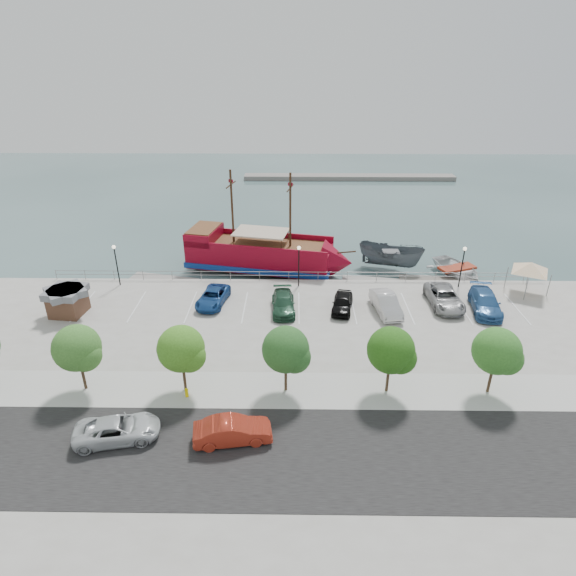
{
  "coord_description": "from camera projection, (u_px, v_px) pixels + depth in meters",
  "views": [
    {
      "loc": [
        -0.49,
        -36.83,
        21.32
      ],
      "look_at": [
        -1.0,
        2.0,
        2.0
      ],
      "focal_mm": 30.0,
      "sensor_mm": 36.0,
      "label": 1
    }
  ],
  "objects": [
    {
      "name": "parked_car_f",
      "position": [
        386.0,
        304.0,
        43.15
      ],
      "size": [
        2.48,
        5.27,
        1.67
      ],
      "primitive_type": "imported",
      "rotation": [
        0.0,
        0.0,
        0.14
      ],
      "color": "beige",
      "rests_on": "land_slab"
    },
    {
      "name": "street_van",
      "position": [
        117.0,
        429.0,
        29.07
      ],
      "size": [
        5.42,
        3.32,
        1.4
      ],
      "primitive_type": "imported",
      "rotation": [
        0.0,
        0.0,
        1.78
      ],
      "color": "silver",
      "rests_on": "street"
    },
    {
      "name": "parked_car_e",
      "position": [
        342.0,
        303.0,
        43.54
      ],
      "size": [
        2.48,
        4.55,
        1.47
      ],
      "primitive_type": "imported",
      "rotation": [
        0.0,
        0.0,
        -0.18
      ],
      "color": "black",
      "rests_on": "land_slab"
    },
    {
      "name": "tree_f",
      "position": [
        499.0,
        353.0,
        31.82
      ],
      "size": [
        3.3,
        3.2,
        5.0
      ],
      "color": "#473321",
      "rests_on": "sidewalk"
    },
    {
      "name": "tree_b",
      "position": [
        79.0,
        350.0,
        32.15
      ],
      "size": [
        3.3,
        3.2,
        5.0
      ],
      "color": "#473321",
      "rests_on": "sidewalk"
    },
    {
      "name": "parked_car_h",
      "position": [
        485.0,
        302.0,
        43.39
      ],
      "size": [
        3.13,
        5.99,
        1.66
      ],
      "primitive_type": "imported",
      "rotation": [
        0.0,
        0.0,
        -0.15
      ],
      "color": "#2B5991",
      "rests_on": "land_slab"
    },
    {
      "name": "seawall_railing",
      "position": [
        298.0,
        276.0,
        49.21
      ],
      "size": [
        50.0,
        0.06,
        1.0
      ],
      "color": "gray",
      "rests_on": "land_slab"
    },
    {
      "name": "shed",
      "position": [
        67.0,
        300.0,
        42.67
      ],
      "size": [
        3.33,
        3.33,
        2.48
      ],
      "rotation": [
        0.0,
        0.0,
        -0.11
      ],
      "color": "brown",
      "rests_on": "land_slab"
    },
    {
      "name": "fire_hydrant",
      "position": [
        187.0,
        392.0,
        32.71
      ],
      "size": [
        0.25,
        0.25,
        0.72
      ],
      "rotation": [
        0.0,
        0.0,
        -0.07
      ],
      "color": "#F0D200",
      "rests_on": "sidewalk"
    },
    {
      "name": "patrol_boat",
      "position": [
        390.0,
        258.0,
        53.68
      ],
      "size": [
        7.81,
        5.49,
        2.83
      ],
      "primitive_type": "imported",
      "rotation": [
        0.0,
        0.0,
        1.15
      ],
      "color": "#4B5258",
      "rests_on": "ground"
    },
    {
      "name": "street",
      "position": [
        301.0,
        455.0,
        28.13
      ],
      "size": [
        100.0,
        8.0,
        0.04
      ],
      "primitive_type": "cube",
      "color": "black",
      "rests_on": "land_slab"
    },
    {
      "name": "lamp_post_left",
      "position": [
        116.0,
        258.0,
        47.18
      ],
      "size": [
        0.36,
        0.36,
        4.28
      ],
      "color": "black",
      "rests_on": "land_slab"
    },
    {
      "name": "dock_east",
      "position": [
        437.0,
        282.0,
        50.87
      ],
      "size": [
        7.96,
        3.07,
        0.44
      ],
      "primitive_type": "cube",
      "rotation": [
        0.0,
        0.0,
        -0.11
      ],
      "color": "#6C665D",
      "rests_on": "ground"
    },
    {
      "name": "dock_west",
      "position": [
        164.0,
        281.0,
        51.22
      ],
      "size": [
        7.53,
        3.68,
        0.41
      ],
      "primitive_type": "cube",
      "rotation": [
        0.0,
        0.0,
        -0.23
      ],
      "color": "gray",
      "rests_on": "ground"
    },
    {
      "name": "dock_mid",
      "position": [
        373.0,
        282.0,
        50.97
      ],
      "size": [
        6.69,
        2.79,
        0.37
      ],
      "primitive_type": "cube",
      "rotation": [
        0.0,
        0.0,
        -0.15
      ],
      "color": "gray",
      "rests_on": "ground"
    },
    {
      "name": "parked_car_c",
      "position": [
        213.0,
        297.0,
        44.63
      ],
      "size": [
        3.04,
        5.24,
        1.37
      ],
      "primitive_type": "imported",
      "rotation": [
        0.0,
        0.0,
        -0.16
      ],
      "color": "navy",
      "rests_on": "land_slab"
    },
    {
      "name": "street_sedan",
      "position": [
        233.0,
        431.0,
        28.86
      ],
      "size": [
        4.9,
        2.37,
        1.55
      ],
      "primitive_type": "imported",
      "rotation": [
        0.0,
        0.0,
        1.73
      ],
      "color": "#AE2E1B",
      "rests_on": "street"
    },
    {
      "name": "tree_d",
      "position": [
        288.0,
        351.0,
        31.98
      ],
      "size": [
        3.3,
        3.2,
        5.0
      ],
      "color": "#473321",
      "rests_on": "sidewalk"
    },
    {
      "name": "parked_car_g",
      "position": [
        444.0,
        298.0,
        44.28
      ],
      "size": [
        2.77,
        5.82,
        1.6
      ],
      "primitive_type": "imported",
      "rotation": [
        0.0,
        0.0,
        0.02
      ],
      "color": "gray",
      "rests_on": "land_slab"
    },
    {
      "name": "canopy_tent",
      "position": [
        532.0,
        262.0,
        45.69
      ],
      "size": [
        5.49,
        5.49,
        3.62
      ],
      "rotation": [
        0.0,
        0.0,
        0.32
      ],
      "color": "slate",
      "rests_on": "land_slab"
    },
    {
      "name": "lamp_post_right",
      "position": [
        463.0,
        260.0,
        46.78
      ],
      "size": [
        0.36,
        0.36,
        4.28
      ],
      "color": "black",
      "rests_on": "land_slab"
    },
    {
      "name": "speedboat",
      "position": [
        457.0,
        271.0,
        52.24
      ],
      "size": [
        6.82,
        7.93,
        1.38
      ],
      "primitive_type": "imported",
      "rotation": [
        0.0,
        0.0,
        0.36
      ],
      "color": "silver",
      "rests_on": "ground"
    },
    {
      "name": "ground",
      "position": [
        299.0,
        328.0,
        42.91
      ],
      "size": [
        160.0,
        160.0,
        0.0
      ],
      "primitive_type": "plane",
      "color": "#334E4E"
    },
    {
      "name": "sidewalk",
      "position": [
        300.0,
        390.0,
        33.5
      ],
      "size": [
        100.0,
        4.0,
        0.05
      ],
      "primitive_type": "cube",
      "color": "#B2B1AD",
      "rests_on": "land_slab"
    },
    {
      "name": "far_shore",
      "position": [
        349.0,
        177.0,
        91.85
      ],
      "size": [
        40.0,
        3.0,
        0.8
      ],
      "primitive_type": "cube",
      "color": "gray",
      "rests_on": "ground"
    },
    {
      "name": "lamp_post_mid",
      "position": [
        299.0,
        259.0,
        46.97
      ],
      "size": [
        0.36,
        0.36,
        4.28
      ],
      "color": "black",
      "rests_on": "land_slab"
    },
    {
      "name": "parked_car_d",
      "position": [
        283.0,
        303.0,
        43.46
      ],
      "size": [
        2.32,
        5.12,
        1.45
      ],
      "primitive_type": "imported",
      "rotation": [
        0.0,
        0.0,
        0.06
      ],
      "color": "#1F452F",
      "rests_on": "land_slab"
    },
    {
      "name": "pirate_ship",
      "position": [
        272.0,
        256.0,
        52.91
      ],
      "size": [
        18.81,
        8.53,
        11.67
      ],
      "rotation": [
        0.0,
        0.0,
        -0.2
      ],
      "color": "maroon",
      "rests_on": "ground"
    },
    {
      "name": "tree_c",
      "position": [
        183.0,
        351.0,
        32.07
      ],
      "size": [
        3.3,
        3.2,
        5.0
      ],
      "color": "#473321",
      "rests_on": "sidewalk"
    },
    {
      "name": "tree_e",
      "position": [
        393.0,
        352.0,
        31.9
      ],
      "size": [
        3.3,
        3.2,
        5.0
      ],
      "color": "#473321",
      "rests_on": "sidewalk"
    },
    {
      "name": "land_slab",
      "position": [
        302.0,
        540.0,
        23.93
      ],
      "size": [
        100.0,
        58.0,
        1.2
      ],
      "primitive_type": "cube",
      "color": "gray",
      "rests_on": "ground"
    }
  ]
}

